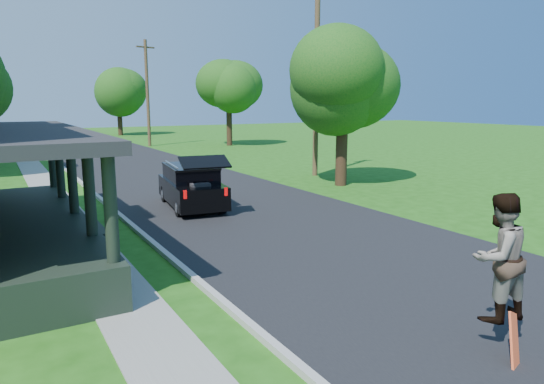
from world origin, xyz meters
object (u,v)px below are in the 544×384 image
black_suv (192,186)px  utility_pole_near (316,76)px  skateboarder (499,257)px  tree_right_near (342,77)px

black_suv → utility_pole_near: 10.33m
skateboarder → utility_pole_near: bearing=-111.0°
black_suv → tree_right_near: size_ratio=0.63×
tree_right_near → utility_pole_near: bearing=75.8°
tree_right_near → utility_pole_near: size_ratio=0.74×
black_suv → tree_right_near: bearing=16.0°
skateboarder → tree_right_near: size_ratio=0.27×
utility_pole_near → tree_right_near: bearing=-107.6°
black_suv → tree_right_near: 8.72m
black_suv → utility_pole_near: bearing=34.3°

